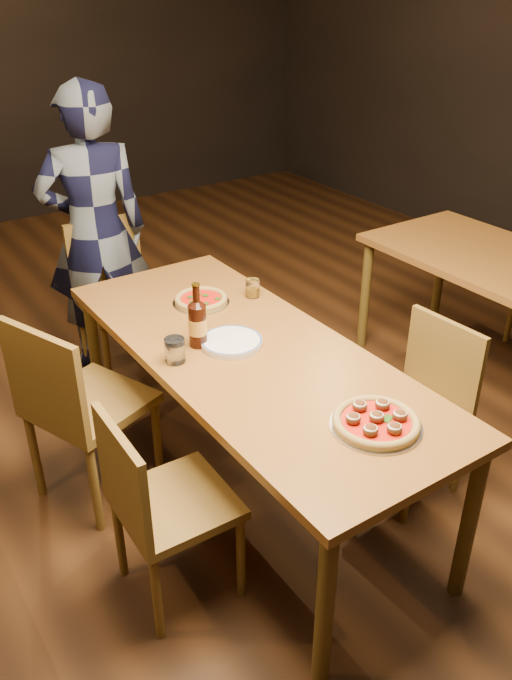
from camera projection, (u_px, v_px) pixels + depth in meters
ground at (250, 488)px, 3.11m from camera, size 9.00×9.00×0.00m
room_shell at (248, 63)px, 2.21m from camera, size 9.00×9.00×9.00m
table_main at (249, 365)px, 2.78m from camera, size 0.80×2.00×0.75m
chair_main_nw at (176, 501)px, 2.42m from camera, size 0.41×0.41×0.86m
chair_main_sw at (90, 402)px, 2.89m from camera, size 0.58×0.58×0.96m
chair_main_e at (411, 411)px, 2.92m from camera, size 0.42×0.42×0.85m
chair_end at (122, 300)px, 3.80m from camera, size 0.45×0.45×0.94m
pizza_meatball at (376, 421)px, 2.27m from camera, size 0.32×0.32×0.06m
pizza_margherita at (201, 300)px, 3.13m from camera, size 0.27×0.27×0.04m
plate_stack at (231, 342)px, 2.78m from camera, size 0.26×0.26×0.02m
beer_bottle at (198, 324)px, 2.73m from camera, size 0.08×0.08×0.28m
water_glass at (175, 350)px, 2.64m from camera, size 0.08×0.08×0.10m
amber_glass at (253, 288)px, 3.18m from camera, size 0.07×0.07×0.09m
diner at (95, 233)px, 3.75m from camera, size 0.68×0.53×1.66m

